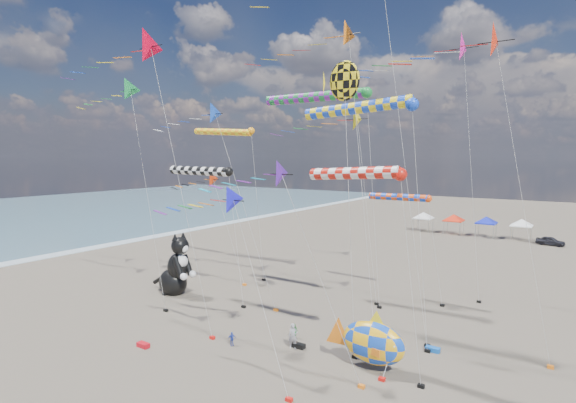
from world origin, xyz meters
The scene contains 28 objects.
ground centered at (0.00, 0.00, 0.00)m, with size 260.00×260.00×0.00m, color #50463B.
delta_kite_0 centered at (-8.91, 6.25, 20.23)m, with size 14.38×2.61×21.82m.
delta_kite_1 centered at (0.75, 11.74, 20.98)m, with size 12.02×1.98×22.37m.
delta_kite_2 centered at (11.93, 14.44, 19.42)m, with size 11.98×2.31×20.89m.
delta_kite_3 centered at (-1.05, 19.53, 15.93)m, with size 11.78×2.46×17.44m.
delta_kite_5 centered at (-14.87, 17.71, 10.20)m, with size 9.23×1.88×11.48m.
delta_kite_6 centered at (5.61, 25.11, 21.90)m, with size 14.61×2.70×23.54m.
delta_kite_7 centered at (-9.38, 13.42, 16.10)m, with size 11.84×1.95×17.45m.
delta_kite_8 centered at (2.58, 5.92, 11.50)m, with size 9.70×1.74×12.76m.
delta_kite_9 centered at (-16.80, 8.24, 18.22)m, with size 11.77×2.08×19.60m.
delta_kite_10 centered at (0.08, 2.56, 9.99)m, with size 10.08×1.79×11.26m.
windsock_0 centered at (-2.89, 18.87, 18.00)m, with size 11.47×0.93×18.52m.
windsock_1 centered at (3.69, 13.39, 16.17)m, with size 9.64×0.90×16.67m.
windsock_2 centered at (-11.15, 12.55, 11.48)m, with size 8.57×0.81×11.94m.
windsock_3 centered at (3.51, 22.30, 9.14)m, with size 7.02×0.66×9.55m.
windsock_4 centered at (-15.28, 20.22, 15.32)m, with size 9.54×0.74×15.77m.
windsock_5 centered at (6.07, 7.81, 11.77)m, with size 7.40×0.75×12.22m.
angelfish_kite centered at (3.20, 11.08, 17.63)m, with size 3.74×3.02×19.10m.
cat_inflatable centered at (-14.31, 11.96, 2.93)m, with size 4.34×2.17×5.85m, color black, non-canonical shape.
fish_inflatable centered at (6.88, 8.33, 1.68)m, with size 5.27×2.01×3.70m.
person_adult centered at (1.29, 8.16, 0.85)m, with size 0.62×0.40×1.69m, color #9896A1.
child_green centered at (0.47, 9.60, 0.52)m, with size 0.50×0.39×1.03m, color #1C8B28.
child_blue centered at (-2.41, 6.20, 0.48)m, with size 0.56×0.23×0.95m, color #3049BA.
kite_bag_0 centered at (9.22, 12.86, 0.15)m, with size 0.90×0.44×0.30m, color blue.
kite_bag_2 centered at (-7.19, 2.66, 0.15)m, with size 0.90×0.44×0.30m, color red.
kite_bag_3 centered at (1.55, 8.42, 0.15)m, with size 0.90×0.44×0.30m, color black.
tent_row centered at (1.50, 60.00, 3.15)m, with size 19.20×4.20×3.80m.
parked_car centered at (13.06, 58.00, 0.64)m, with size 1.50×3.73×1.27m, color #26262D.
Camera 1 is at (17.15, -16.06, 12.84)m, focal length 28.00 mm.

